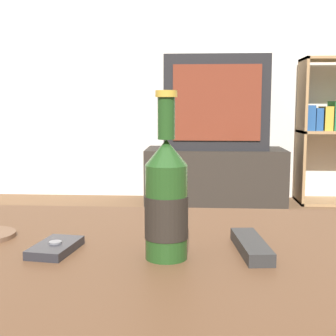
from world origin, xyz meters
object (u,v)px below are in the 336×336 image
cell_phone (56,247)px  tv_stand (215,176)px  television (216,103)px  beer_bottle (166,201)px  remote_control (251,246)px  bookshelf (329,127)px

cell_phone → tv_stand: bearing=90.8°
tv_stand → television: size_ratio=1.37×
tv_stand → beer_bottle: bearing=-93.7°
tv_stand → beer_bottle: (-0.18, -2.72, 0.38)m
television → cell_phone: television is taller
beer_bottle → remote_control: bearing=17.4°
bookshelf → beer_bottle: 2.99m
television → cell_phone: size_ratio=6.63×
bookshelf → cell_phone: 3.03m
tv_stand → remote_control: (-0.04, -2.68, 0.30)m
tv_stand → remote_control: remote_control is taller
tv_stand → bookshelf: bearing=6.1°
cell_phone → remote_control: bearing=11.7°
bookshelf → television: bearing=-173.6°
bookshelf → beer_bottle: bookshelf is taller
bookshelf → cell_phone: (-1.19, -2.79, -0.07)m
tv_stand → cell_phone: cell_phone is taller
beer_bottle → cell_phone: size_ratio=2.32×
bookshelf → cell_phone: bearing=-113.1°
cell_phone → remote_control: (0.31, 0.02, 0.00)m
tv_stand → television: 0.54m
bookshelf → tv_stand: bearing=-173.9°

